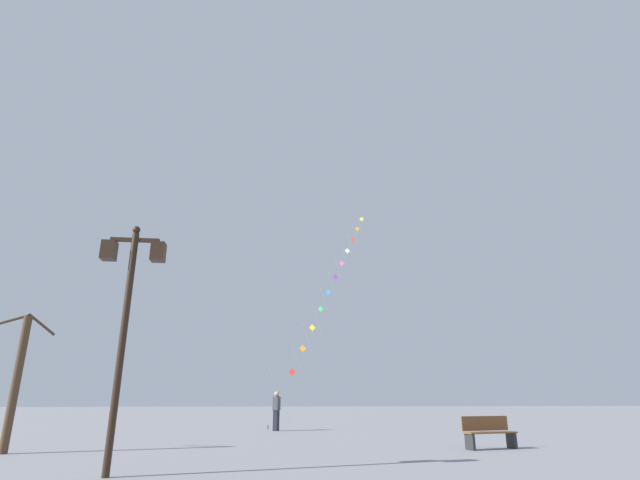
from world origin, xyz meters
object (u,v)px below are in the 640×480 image
Objects in this scene: kite_train at (331,286)px; park_bench at (489,432)px; twin_lantern_lamp_post at (128,296)px; kite_flyer at (276,410)px; bare_tree at (17,376)px.

kite_train is 10.15× the size of park_bench.
kite_flyer is (3.48, 13.46, -2.47)m from twin_lantern_lamp_post.
park_bench is at bearing -83.63° from kite_train.
kite_flyer is (-3.84, -9.12, -7.94)m from kite_train.
kite_flyer is 0.46× the size of bare_tree.
kite_train is 20.24m from park_bench.
kite_train reaches higher than twin_lantern_lamp_post.
twin_lantern_lamp_post is 14.12m from kite_flyer.
twin_lantern_lamp_post reaches higher than kite_flyer.
kite_train is 22.37m from bare_tree.
bare_tree is at bearing 163.71° from kite_flyer.
kite_train reaches higher than bare_tree.
kite_flyer is at bearing 75.52° from twin_lantern_lamp_post.
twin_lantern_lamp_post is 0.29× the size of kite_train.
bare_tree reaches higher than park_bench.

